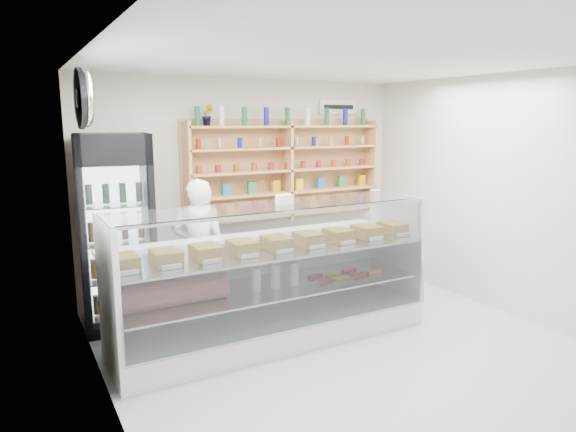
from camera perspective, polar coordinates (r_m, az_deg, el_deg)
room at (r=4.78m, az=8.22°, el=0.11°), size 5.00×5.00×5.00m
display_counter at (r=5.43m, az=-1.76°, el=-9.63°), size 3.30×0.98×1.43m
shop_worker at (r=5.88m, az=-9.85°, el=-3.79°), size 0.69×0.56×1.63m
drinks_cooler at (r=5.89m, az=-18.51°, el=-1.67°), size 0.84×0.83×2.13m
wall_shelving at (r=6.98m, az=-0.07°, el=5.09°), size 2.84×0.28×1.33m
potted_plant at (r=6.48m, az=-8.92°, el=11.02°), size 0.17×0.15×0.26m
security_mirror at (r=5.00m, az=-21.56°, el=12.03°), size 0.15×0.50×0.50m
wall_sign at (r=7.53m, az=5.58°, el=11.96°), size 0.62×0.03×0.20m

